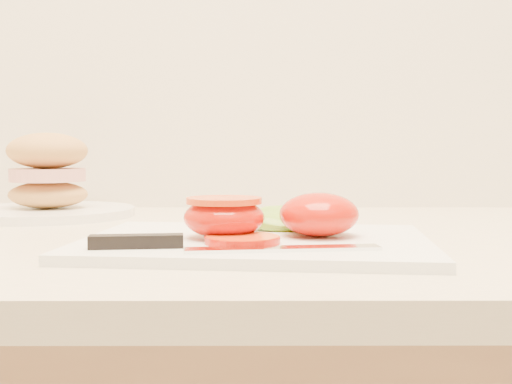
{
  "coord_description": "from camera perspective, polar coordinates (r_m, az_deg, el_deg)",
  "views": [
    {
      "loc": [
        -0.64,
        0.94,
        1.03
      ],
      "look_at": [
        -0.63,
        1.58,
        0.99
      ],
      "focal_mm": 45.0,
      "sensor_mm": 36.0,
      "label": 1
    }
  ],
  "objects": [
    {
      "name": "tomato_slice_0",
      "position": [
        0.6,
        -1.21,
        -4.24
      ],
      "size": [
        0.07,
        0.07,
        0.01
      ],
      "primitive_type": "cylinder",
      "color": "#EE5012",
      "rests_on": "cutting_board"
    },
    {
      "name": "knife",
      "position": [
        0.57,
        -5.62,
        -4.64
      ],
      "size": [
        0.26,
        0.05,
        0.01
      ],
      "rotation": [
        0.0,
        0.0,
        0.12
      ],
      "color": "silver",
      "rests_on": "cutting_board"
    },
    {
      "name": "tomato_half_dome",
      "position": [
        0.65,
        5.62,
        -1.99
      ],
      "size": [
        0.08,
        0.08,
        0.04
      ],
      "primitive_type": "ellipsoid",
      "color": "#D30900",
      "rests_on": "cutting_board"
    },
    {
      "name": "cutting_board",
      "position": [
        0.64,
        0.0,
        -4.53
      ],
      "size": [
        0.36,
        0.28,
        0.01
      ],
      "primitive_type": "cube",
      "rotation": [
        0.0,
        0.0,
        -0.11
      ],
      "color": "white",
      "rests_on": "counter"
    },
    {
      "name": "tomato_half_cut",
      "position": [
        0.64,
        -2.86,
        -2.12
      ],
      "size": [
        0.08,
        0.08,
        0.04
      ],
      "color": "#D30900",
      "rests_on": "cutting_board"
    },
    {
      "name": "lettuce_leaf_0",
      "position": [
        0.71,
        2.91,
        -2.41
      ],
      "size": [
        0.11,
        0.09,
        0.02
      ],
      "primitive_type": "ellipsoid",
      "rotation": [
        0.0,
        0.0,
        0.2
      ],
      "color": "#91B830",
      "rests_on": "cutting_board"
    },
    {
      "name": "sandwich_plate",
      "position": [
        0.97,
        -18.0,
        0.49
      ],
      "size": [
        0.25,
        0.25,
        0.12
      ],
      "rotation": [
        0.0,
        0.0,
        -0.41
      ],
      "color": "white",
      "rests_on": "counter"
    }
  ]
}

